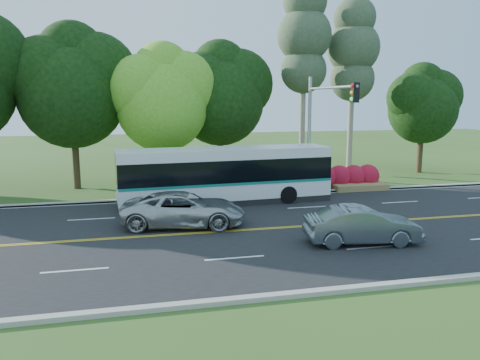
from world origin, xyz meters
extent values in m
plane|color=#36541C|center=(0.00, 0.00, 0.00)|extent=(120.00, 120.00, 0.00)
cube|color=black|center=(0.00, 0.00, 0.01)|extent=(60.00, 14.00, 0.02)
cube|color=#A6A196|center=(0.00, 7.15, 0.07)|extent=(60.00, 0.30, 0.15)
cube|color=#A6A196|center=(0.00, -7.15, 0.07)|extent=(60.00, 0.30, 0.15)
cube|color=#36541C|center=(0.00, 9.00, 0.05)|extent=(60.00, 4.00, 0.10)
cube|color=gold|center=(0.00, -0.08, 0.02)|extent=(57.00, 0.10, 0.00)
cube|color=gold|center=(0.00, 0.08, 0.02)|extent=(57.00, 0.10, 0.00)
cube|color=silver|center=(-6.00, -3.50, 0.02)|extent=(2.20, 0.12, 0.00)
cube|color=silver|center=(-0.50, -3.50, 0.02)|extent=(2.20, 0.12, 0.00)
cube|color=silver|center=(5.00, -3.50, 0.02)|extent=(2.20, 0.12, 0.00)
cube|color=silver|center=(-6.00, 3.50, 0.02)|extent=(2.20, 0.12, 0.00)
cube|color=silver|center=(-0.50, 3.50, 0.02)|extent=(2.20, 0.12, 0.00)
cube|color=silver|center=(5.00, 3.50, 0.02)|extent=(2.20, 0.12, 0.00)
cube|color=silver|center=(10.50, 3.50, 0.02)|extent=(2.20, 0.12, 0.00)
cube|color=silver|center=(0.00, 6.85, 0.02)|extent=(57.00, 0.12, 0.00)
cube|color=silver|center=(0.00, -6.85, 0.02)|extent=(57.00, 0.12, 0.00)
cylinder|color=black|center=(-7.50, 12.00, 1.80)|extent=(0.44, 0.44, 3.60)
sphere|color=black|center=(-7.50, 12.00, 5.91)|extent=(6.60, 6.60, 6.60)
sphere|color=black|center=(-6.02, 12.30, 7.23)|extent=(5.28, 5.28, 5.28)
sphere|color=black|center=(-8.82, 11.80, 7.06)|extent=(4.95, 4.95, 4.95)
sphere|color=black|center=(-7.40, 12.40, 8.38)|extent=(4.29, 4.29, 4.29)
cylinder|color=black|center=(-2.00, 11.00, 1.62)|extent=(0.44, 0.44, 3.24)
sphere|color=#62971F|center=(-2.00, 11.00, 5.27)|extent=(5.80, 5.80, 5.80)
sphere|color=#62971F|center=(-0.69, 11.30, 6.43)|extent=(4.64, 4.64, 4.64)
sphere|color=#62971F|center=(-3.16, 10.80, 6.29)|extent=(4.35, 4.35, 4.35)
sphere|color=#62971F|center=(-1.90, 11.40, 7.45)|extent=(3.77, 3.77, 3.77)
cylinder|color=black|center=(2.00, 12.50, 1.71)|extent=(0.44, 0.44, 3.42)
sphere|color=black|center=(2.00, 12.50, 5.52)|extent=(6.00, 6.00, 6.00)
sphere|color=black|center=(3.35, 12.80, 6.72)|extent=(4.80, 4.80, 4.80)
sphere|color=black|center=(0.80, 12.30, 6.57)|extent=(4.50, 4.50, 4.50)
sphere|color=black|center=(2.10, 12.90, 7.77)|extent=(3.90, 3.90, 3.90)
cylinder|color=gray|center=(8.00, 12.50, 4.90)|extent=(0.40, 0.40, 9.80)
sphere|color=#394C2F|center=(8.00, 12.50, 7.70)|extent=(3.23, 3.23, 3.23)
sphere|color=#394C2F|center=(8.00, 12.50, 10.08)|extent=(3.80, 3.80, 3.80)
sphere|color=#394C2F|center=(8.00, 12.50, 12.32)|extent=(3.04, 3.04, 3.04)
cylinder|color=gray|center=(12.00, 13.00, 4.55)|extent=(0.40, 0.40, 9.10)
sphere|color=#394C2F|center=(12.00, 13.00, 7.15)|extent=(3.23, 3.23, 3.23)
sphere|color=#394C2F|center=(12.00, 13.00, 9.36)|extent=(3.80, 3.80, 3.80)
sphere|color=#394C2F|center=(12.00, 13.00, 11.44)|extent=(3.04, 3.04, 3.04)
cylinder|color=black|center=(18.00, 13.00, 1.53)|extent=(0.44, 0.44, 3.06)
sphere|color=black|center=(18.00, 13.00, 4.88)|extent=(5.20, 5.20, 5.20)
sphere|color=black|center=(19.17, 13.30, 5.92)|extent=(4.16, 4.16, 4.16)
sphere|color=black|center=(16.96, 12.80, 5.79)|extent=(3.90, 3.90, 3.90)
sphere|color=black|center=(18.10, 13.40, 6.83)|extent=(3.38, 3.38, 3.38)
sphere|color=#A60D2A|center=(3.00, 8.20, 0.75)|extent=(1.50, 1.50, 1.50)
sphere|color=#A60D2A|center=(4.00, 8.20, 0.75)|extent=(1.50, 1.50, 1.50)
sphere|color=#A60D2A|center=(5.00, 8.20, 0.75)|extent=(1.50, 1.50, 1.50)
sphere|color=#A60D2A|center=(6.00, 8.20, 0.75)|extent=(1.50, 1.50, 1.50)
sphere|color=#A60D2A|center=(7.00, 8.20, 0.75)|extent=(1.50, 1.50, 1.50)
sphere|color=#A60D2A|center=(8.00, 8.20, 0.75)|extent=(1.50, 1.50, 1.50)
sphere|color=#A60D2A|center=(9.00, 8.20, 0.75)|extent=(1.50, 1.50, 1.50)
sphere|color=#A60D2A|center=(10.00, 8.20, 0.75)|extent=(1.50, 1.50, 1.50)
sphere|color=#A60D2A|center=(11.00, 8.20, 0.75)|extent=(1.50, 1.50, 1.50)
cube|color=brown|center=(10.00, 7.40, 0.20)|extent=(3.50, 1.40, 0.40)
cylinder|color=gray|center=(6.50, 7.30, 3.50)|extent=(0.20, 0.20, 7.00)
cylinder|color=gray|center=(6.50, 4.30, 6.30)|extent=(0.14, 6.00, 0.14)
cube|color=black|center=(6.50, 1.50, 6.00)|extent=(0.32, 0.28, 0.95)
sphere|color=red|center=(6.33, 1.50, 6.30)|extent=(0.18, 0.18, 0.18)
sphere|color=yellow|center=(6.33, 1.50, 6.00)|extent=(0.18, 0.18, 0.18)
sphere|color=#19D833|center=(6.33, 1.50, 5.70)|extent=(0.18, 0.18, 0.18)
cube|color=white|center=(0.98, 5.58, 0.84)|extent=(11.77, 3.26, 0.96)
cube|color=black|center=(0.98, 5.58, 1.92)|extent=(11.72, 3.30, 1.20)
cube|color=white|center=(0.98, 5.58, 2.79)|extent=(11.77, 3.26, 0.54)
cube|color=#0D7569|center=(0.98, 5.58, 1.26)|extent=(11.72, 3.31, 0.14)
cube|color=black|center=(-4.79, 5.18, 2.01)|extent=(0.22, 2.27, 1.65)
cube|color=#19E54C|center=(-4.78, 5.18, 2.94)|extent=(0.15, 1.48, 0.21)
cube|color=black|center=(0.98, 5.58, 0.19)|extent=(11.77, 3.16, 0.34)
cylinder|color=black|center=(-2.65, 4.17, 0.50)|extent=(0.99, 0.34, 0.97)
cylinder|color=black|center=(-2.81, 6.48, 0.50)|extent=(0.99, 0.34, 0.97)
cylinder|color=black|center=(4.31, 4.65, 0.50)|extent=(0.99, 0.34, 0.97)
cylinder|color=black|center=(4.15, 6.96, 0.50)|extent=(0.99, 0.34, 0.97)
imported|color=slate|center=(4.81, -2.92, 0.76)|extent=(4.67, 2.21, 1.48)
imported|color=#B2B6B7|center=(-1.80, 1.32, 0.79)|extent=(5.88, 3.46, 1.54)
camera|label=1|loc=(-3.97, -19.31, 5.69)|focal=35.00mm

